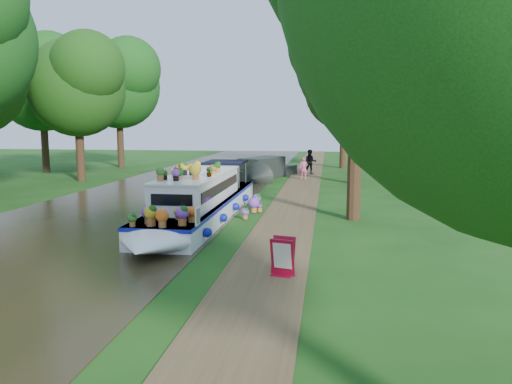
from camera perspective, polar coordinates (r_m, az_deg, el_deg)
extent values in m
plane|color=#154110|center=(17.68, -0.96, -4.68)|extent=(100.00, 100.00, 0.00)
cube|color=black|center=(19.54, -18.64, -3.85)|extent=(10.00, 100.00, 0.02)
cube|color=#4F3E25|center=(17.53, 2.93, -4.75)|extent=(2.20, 100.00, 0.03)
cube|color=white|center=(20.68, -5.91, -1.75)|extent=(2.20, 12.00, 0.75)
cube|color=#101893|center=(20.63, -5.92, -0.89)|extent=(2.24, 12.04, 0.12)
cube|color=white|center=(19.78, -6.51, 0.44)|extent=(1.80, 7.00, 1.05)
cube|color=white|center=(19.72, -6.54, 2.03)|extent=(1.90, 7.10, 0.06)
cube|color=black|center=(19.56, -3.94, 0.60)|extent=(0.03, 6.40, 0.38)
cube|color=black|center=(20.02, -9.04, 0.69)|extent=(0.03, 6.40, 0.38)
cube|color=black|center=(24.66, -3.53, 3.42)|extent=(1.90, 2.40, 0.10)
cube|color=white|center=(15.14, -6.70, -2.76)|extent=(0.04, 0.45, 0.55)
imported|color=#114212|center=(18.39, -9.24, 2.26)|extent=(0.24, 0.25, 0.39)
imported|color=#114212|center=(18.45, -5.37, 2.32)|extent=(0.29, 0.29, 0.37)
cylinder|color=black|center=(20.12, 11.18, 3.27)|extent=(0.56, 0.56, 4.55)
sphere|color=#133A0E|center=(20.20, 11.50, 14.52)|extent=(4.80, 4.80, 4.80)
sphere|color=#133A0E|center=(19.69, 14.62, 17.42)|extent=(3.60, 3.60, 3.60)
sphere|color=#133A0E|center=(21.10, 9.05, 16.27)|extent=(3.84, 3.84, 3.84)
cylinder|color=black|center=(32.14, 11.35, 4.35)|extent=(0.56, 0.56, 3.85)
sphere|color=#114212|center=(32.14, 11.55, 11.53)|extent=(6.00, 6.00, 6.00)
sphere|color=#114212|center=(31.44, 13.96, 13.73)|extent=(4.50, 4.50, 4.50)
sphere|color=#114212|center=(33.22, 9.64, 13.01)|extent=(4.80, 4.80, 4.80)
cylinder|color=black|center=(43.09, 9.92, 5.51)|extent=(0.56, 0.56, 4.20)
sphere|color=#133A0E|center=(43.13, 10.06, 11.37)|extent=(6.60, 6.60, 6.60)
sphere|color=#133A0E|center=(42.30, 11.98, 13.18)|extent=(4.95, 4.95, 4.95)
sphere|color=#133A0E|center=(44.33, 8.52, 12.59)|extent=(5.28, 5.28, 5.28)
cylinder|color=black|center=(35.09, -19.45, 4.34)|extent=(0.56, 0.56, 3.85)
sphere|color=#133A0E|center=(35.10, -19.76, 11.03)|extent=(6.20, 6.20, 6.20)
sphere|color=#133A0E|center=(33.81, -18.71, 13.32)|extent=(4.65, 4.65, 4.65)
sphere|color=#133A0E|center=(36.63, -20.56, 12.30)|extent=(4.96, 4.96, 4.96)
cylinder|color=black|center=(44.74, -15.23, 5.55)|extent=(0.56, 0.56, 4.38)
sphere|color=#114212|center=(44.81, -15.46, 11.48)|extent=(7.00, 7.00, 7.00)
sphere|color=#114212|center=(43.42, -14.35, 13.49)|extent=(5.25, 5.25, 5.25)
sphere|color=#114212|center=(46.50, -16.30, 12.61)|extent=(5.60, 5.60, 5.60)
cylinder|color=black|center=(42.13, -22.97, 4.94)|extent=(0.56, 0.56, 4.20)
sphere|color=#114212|center=(42.18, -23.30, 11.02)|extent=(6.80, 6.80, 6.80)
sphere|color=#114212|center=(40.72, -22.50, 13.12)|extent=(5.10, 5.10, 5.10)
sphere|color=#114212|center=(43.89, -23.91, 12.18)|extent=(5.44, 5.44, 5.44)
cube|color=black|center=(35.25, 0.82, 2.25)|extent=(4.46, 6.95, 0.66)
cube|color=black|center=(34.64, 0.70, 3.34)|extent=(3.00, 4.22, 0.78)
cube|color=maroon|center=(12.86, 3.07, -9.37)|extent=(0.62, 0.55, 0.03)
cube|color=maroon|center=(12.61, 3.04, -7.48)|extent=(0.64, 0.38, 0.96)
cube|color=maroon|center=(12.84, 3.13, -7.20)|extent=(0.64, 0.38, 0.96)
cube|color=white|center=(12.56, 3.02, -7.31)|extent=(0.49, 0.27, 0.67)
imported|color=#D357A6|center=(33.91, 5.47, 2.71)|extent=(0.58, 0.41, 1.50)
imported|color=black|center=(37.29, 6.23, 3.44)|extent=(0.94, 0.76, 1.83)
imported|color=#1C6024|center=(22.58, -0.34, -1.41)|extent=(0.39, 0.36, 0.38)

